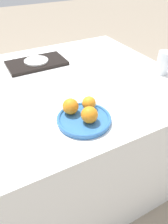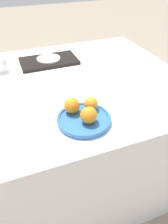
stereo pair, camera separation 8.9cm
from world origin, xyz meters
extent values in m
plane|color=gray|center=(0.00, 0.00, 0.00)|extent=(12.00, 12.00, 0.00)
cube|color=white|center=(0.00, 0.00, 0.37)|extent=(1.48, 1.10, 0.74)
cylinder|color=#336BAD|center=(0.04, -0.36, 0.75)|extent=(0.22, 0.22, 0.02)
torus|color=#336BAD|center=(0.04, -0.36, 0.75)|extent=(0.23, 0.23, 0.01)
sphere|color=orange|center=(0.05, -0.39, 0.79)|extent=(0.07, 0.07, 0.07)
sphere|color=orange|center=(0.01, -0.30, 0.79)|extent=(0.07, 0.07, 0.07)
sphere|color=orange|center=(0.10, -0.31, 0.78)|extent=(0.06, 0.06, 0.06)
cylinder|color=silver|center=(0.65, -0.18, 0.80)|extent=(0.07, 0.07, 0.13)
cube|color=black|center=(0.05, 0.28, 0.75)|extent=(0.36, 0.21, 0.02)
cylinder|color=silver|center=(0.05, 0.28, 0.76)|extent=(0.15, 0.15, 0.01)
camera|label=1|loc=(-0.29, -0.99, 1.32)|focal=35.00mm
camera|label=2|loc=(-0.21, -1.03, 1.32)|focal=35.00mm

